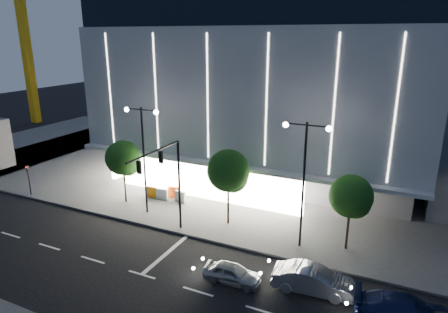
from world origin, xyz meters
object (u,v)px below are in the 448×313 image
car_lead (232,273)px  barrier_d (180,197)px  tree_mid (229,173)px  car_second (313,280)px  barrier_a (152,192)px  barrier_b (162,194)px  barrier_c (174,192)px  tree_left (123,160)px  traffic_mast (168,173)px  car_third (407,311)px  tree_right (351,198)px  street_lamp_east (304,167)px  ped_signal_far (29,177)px  street_lamp_west (143,145)px

car_lead → barrier_d: 12.58m
tree_mid → car_second: (7.98, -5.63, -3.57)m
barrier_a → barrier_b: (1.06, -0.02, 0.00)m
car_second → barrier_c: (-14.62, 8.22, -0.12)m
tree_left → barrier_c: size_ratio=5.20×
traffic_mast → tree_left: 7.95m
car_third → barrier_d: bearing=59.2°
tree_right → tree_mid: bearing=180.0°
car_lead → barrier_b: car_lead is taller
tree_left → tree_mid: bearing=0.0°
traffic_mast → barrier_c: size_ratio=6.43×
street_lamp_east → barrier_a: (-14.43, 2.79, -5.31)m
tree_left → car_lead: size_ratio=1.60×
tree_left → barrier_b: 4.62m
traffic_mast → car_third: bearing=-9.2°
barrier_c → barrier_a: bearing=-164.5°
tree_right → barrier_a: 17.84m
tree_right → barrier_d: (-14.61, 1.98, -3.23)m
car_second → barrier_d: 15.58m
ped_signal_far → car_lead: (22.41, -4.28, -1.28)m
tree_left → car_second: size_ratio=1.23×
street_lamp_east → barrier_c: (-12.61, 3.61, -5.31)m
tree_mid → tree_right: (9.00, -0.00, -0.45)m
car_third → barrier_c: 21.53m
tree_right → car_third: tree_right is taller
tree_left → street_lamp_west: bearing=-18.9°
tree_left → car_lead: (13.39, -6.80, -3.42)m
street_lamp_east → ped_signal_far: 25.37m
street_lamp_west → car_second: street_lamp_west is taller
tree_left → tree_right: size_ratio=1.04×
tree_right → car_second: (-1.02, -5.63, -3.12)m
tree_left → barrier_d: size_ratio=5.20×
street_lamp_east → car_second: size_ratio=1.93×
street_lamp_east → barrier_a: 15.62m
tree_mid → car_second: bearing=-35.2°
barrier_c → barrier_d: 1.19m
tree_mid → barrier_c: bearing=158.7°
barrier_d → tree_right: bearing=2.6°
tree_right → car_lead: size_ratio=1.54×
tree_right → barrier_b: tree_right is taller
tree_right → barrier_d: size_ratio=5.01×
ped_signal_far → tree_left: (9.03, 2.52, 2.15)m
ped_signal_far → barrier_c: size_ratio=2.73×
street_lamp_east → car_third: (7.00, -5.26, -5.20)m
ped_signal_far → tree_mid: bearing=7.6°
ped_signal_far → tree_left: tree_left is taller
tree_mid → car_third: (12.98, -6.28, -3.58)m
traffic_mast → car_lead: size_ratio=1.97×
tree_mid → barrier_a: (-8.45, 1.77, -3.68)m
street_lamp_west → barrier_a: size_ratio=8.18×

